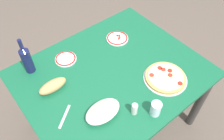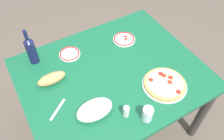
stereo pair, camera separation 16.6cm
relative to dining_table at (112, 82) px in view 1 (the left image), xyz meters
The scene contains 11 objects.
ground_plane 0.64m from the dining_table, ahead, with size 8.00×8.00×0.00m, color brown.
dining_table is the anchor object (origin of this frame).
pepperoni_pizza 0.40m from the dining_table, 132.51° to the left, with size 0.31×0.31×0.03m.
baked_pasta_dish 0.38m from the dining_table, 41.51° to the left, with size 0.24×0.15×0.08m.
wine_bottle 0.64m from the dining_table, 41.36° to the right, with size 0.07×0.07×0.30m.
water_glass 0.46m from the dining_table, 89.75° to the left, with size 0.07×0.07×0.10m, color silver.
side_plate_near 0.39m from the dining_table, 135.87° to the right, with size 0.18×0.18×0.02m.
side_plate_far 0.40m from the dining_table, 59.35° to the right, with size 0.16×0.16×0.02m.
bread_loaf 0.45m from the dining_table, 18.55° to the right, with size 0.20×0.08×0.08m, color tan.
spice_shaker 0.39m from the dining_table, 73.93° to the left, with size 0.04×0.04×0.09m.
fork_right 0.48m from the dining_table, 11.47° to the left, with size 0.17×0.02×0.01m, color #B7B7BC.
Camera 1 is at (0.68, 0.84, 2.05)m, focal length 37.17 mm.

